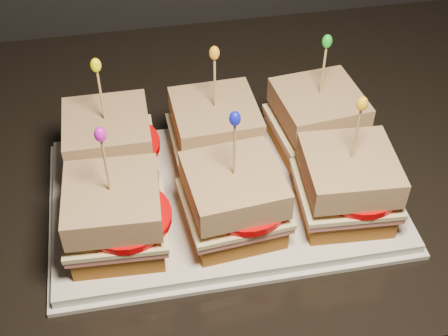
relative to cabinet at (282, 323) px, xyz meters
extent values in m
cube|color=black|center=(0.00, 0.00, 0.00)|extent=(2.67, 0.62, 0.88)
cube|color=black|center=(0.00, 0.00, 0.46)|extent=(2.71, 0.66, 0.04)
cube|color=white|center=(-0.13, -0.10, 0.48)|extent=(0.41, 0.26, 0.02)
cube|color=white|center=(-0.13, -0.10, 0.48)|extent=(0.42, 0.27, 0.01)
cube|color=brown|center=(-0.26, -0.04, 0.51)|extent=(0.10, 0.10, 0.03)
cube|color=#B15153|center=(-0.26, -0.04, 0.52)|extent=(0.11, 0.10, 0.01)
cube|color=beige|center=(-0.26, -0.04, 0.53)|extent=(0.11, 0.11, 0.01)
cylinder|color=#D20305|center=(-0.25, -0.05, 0.54)|extent=(0.10, 0.10, 0.01)
cube|color=brown|center=(-0.26, -0.04, 0.56)|extent=(0.10, 0.10, 0.03)
cylinder|color=tan|center=(-0.26, -0.04, 0.61)|extent=(0.00, 0.00, 0.09)
ellipsoid|color=#FAFE04|center=(-0.26, -0.04, 0.65)|extent=(0.01, 0.01, 0.02)
cube|color=brown|center=(-0.13, -0.04, 0.51)|extent=(0.10, 0.10, 0.03)
cube|color=#B15153|center=(-0.13, -0.04, 0.52)|extent=(0.11, 0.11, 0.01)
cube|color=beige|center=(-0.13, -0.04, 0.53)|extent=(0.11, 0.11, 0.01)
cylinder|color=#D20305|center=(-0.12, -0.05, 0.54)|extent=(0.10, 0.10, 0.01)
cube|color=brown|center=(-0.13, -0.04, 0.56)|extent=(0.10, 0.10, 0.03)
cylinder|color=tan|center=(-0.13, -0.04, 0.61)|extent=(0.00, 0.00, 0.09)
ellipsoid|color=#FCA516|center=(-0.13, -0.04, 0.65)|extent=(0.01, 0.01, 0.02)
cube|color=brown|center=(0.00, -0.04, 0.51)|extent=(0.11, 0.11, 0.03)
cube|color=#B15153|center=(0.00, -0.04, 0.52)|extent=(0.12, 0.12, 0.01)
cube|color=beige|center=(0.00, -0.04, 0.53)|extent=(0.12, 0.12, 0.01)
cylinder|color=#D20305|center=(0.01, -0.05, 0.54)|extent=(0.10, 0.10, 0.01)
cube|color=brown|center=(0.00, -0.04, 0.56)|extent=(0.11, 0.11, 0.03)
cylinder|color=tan|center=(0.00, -0.04, 0.61)|extent=(0.00, 0.00, 0.09)
ellipsoid|color=green|center=(0.00, -0.04, 0.65)|extent=(0.01, 0.01, 0.02)
cube|color=brown|center=(-0.26, -0.16, 0.51)|extent=(0.10, 0.10, 0.03)
cube|color=#B15153|center=(-0.26, -0.16, 0.52)|extent=(0.11, 0.11, 0.01)
cube|color=beige|center=(-0.26, -0.16, 0.53)|extent=(0.12, 0.11, 0.01)
cylinder|color=#D20305|center=(-0.25, -0.17, 0.54)|extent=(0.10, 0.10, 0.01)
cube|color=brown|center=(-0.26, -0.16, 0.56)|extent=(0.10, 0.10, 0.03)
cylinder|color=tan|center=(-0.26, -0.16, 0.61)|extent=(0.00, 0.00, 0.09)
ellipsoid|color=#BF15C3|center=(-0.26, -0.16, 0.65)|extent=(0.01, 0.01, 0.02)
cube|color=brown|center=(-0.13, -0.16, 0.51)|extent=(0.11, 0.11, 0.03)
cube|color=#B15153|center=(-0.13, -0.16, 0.52)|extent=(0.12, 0.11, 0.01)
cube|color=beige|center=(-0.13, -0.16, 0.53)|extent=(0.12, 0.12, 0.01)
cylinder|color=#D20305|center=(-0.12, -0.17, 0.54)|extent=(0.10, 0.10, 0.01)
cube|color=brown|center=(-0.13, -0.16, 0.56)|extent=(0.11, 0.11, 0.03)
cylinder|color=tan|center=(-0.13, -0.16, 0.61)|extent=(0.00, 0.00, 0.09)
ellipsoid|color=#1118D0|center=(-0.13, -0.16, 0.65)|extent=(0.01, 0.01, 0.02)
cube|color=brown|center=(0.00, -0.16, 0.51)|extent=(0.10, 0.10, 0.03)
cube|color=#B15153|center=(0.00, -0.16, 0.52)|extent=(0.11, 0.11, 0.01)
cube|color=beige|center=(0.00, -0.16, 0.53)|extent=(0.12, 0.11, 0.01)
cylinder|color=#D20305|center=(0.01, -0.17, 0.54)|extent=(0.10, 0.10, 0.01)
cube|color=brown|center=(0.00, -0.16, 0.56)|extent=(0.11, 0.11, 0.03)
cylinder|color=tan|center=(0.00, -0.16, 0.61)|extent=(0.00, 0.00, 0.09)
ellipsoid|color=yellow|center=(0.00, -0.16, 0.65)|extent=(0.01, 0.01, 0.02)
camera|label=1|loc=(-0.23, -0.62, 1.04)|focal=50.00mm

